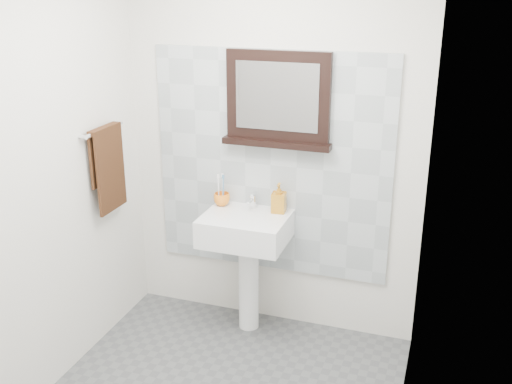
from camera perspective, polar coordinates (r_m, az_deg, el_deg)
back_wall at (r=3.94m, az=1.50°, el=4.06°), size 2.00×0.01×2.50m
front_wall at (r=2.10m, az=-17.16°, el=-11.65°), size 2.00×0.01×2.50m
left_wall at (r=3.47m, az=-20.23°, el=0.60°), size 0.01×2.20×2.50m
right_wall at (r=2.74m, az=14.70°, el=-3.81°), size 0.01×2.20×2.50m
splashback at (r=3.96m, az=1.43°, el=2.62°), size 1.60×0.02×1.50m
pedestal_sink at (r=3.96m, az=-0.94°, el=-4.67°), size 0.55×0.44×0.96m
toothbrush_cup at (r=4.05m, az=-3.27°, el=-0.69°), size 0.12×0.12×0.09m
toothbrushes at (r=4.02m, az=-3.31°, el=0.38°), size 0.05×0.04×0.21m
soap_dispenser at (r=3.91m, az=2.19°, el=-0.56°), size 0.10×0.10×0.20m
framed_mirror at (r=3.81m, az=2.10°, el=8.63°), size 0.71×0.11×0.60m
towel_bar at (r=3.87m, az=-14.29°, el=5.76°), size 0.07×0.40×0.03m
hand_towel at (r=3.92m, az=-13.94°, el=2.78°), size 0.06×0.30×0.55m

